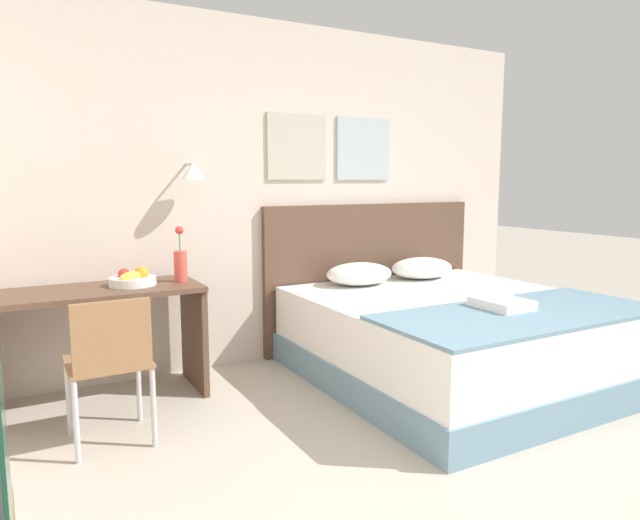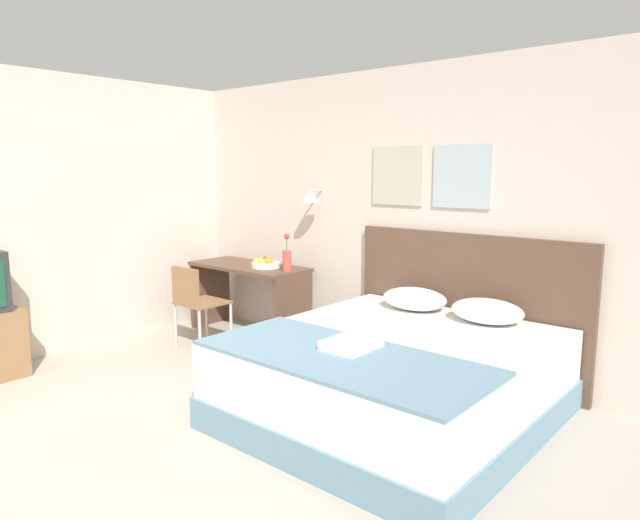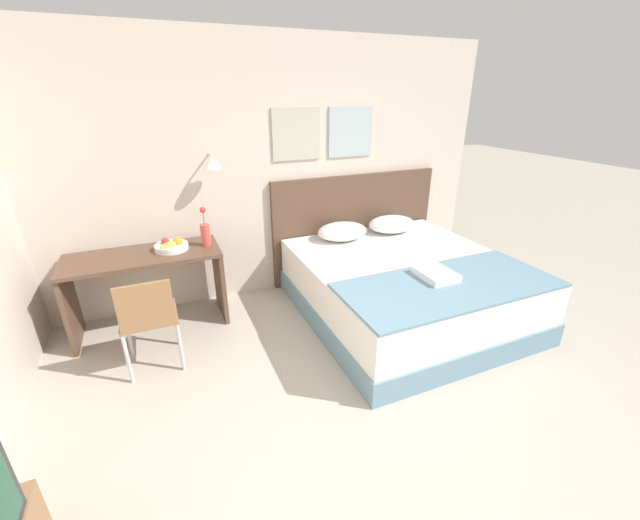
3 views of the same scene
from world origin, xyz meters
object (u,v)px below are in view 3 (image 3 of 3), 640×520
at_px(pillow_left, 342,231).
at_px(folded_towel_near_foot, 436,274).
at_px(bed, 405,287).
at_px(flower_vase, 205,233).
at_px(throw_blanket, 450,285).
at_px(desk, 146,276).
at_px(pillow_right, 392,224).
at_px(desk_chair, 148,316).
at_px(fruit_bowl, 172,246).
at_px(headboard, 355,226).

distance_m(pillow_left, folded_towel_near_foot, 1.28).
distance_m(bed, flower_vase, 2.02).
xyz_separation_m(throw_blanket, desk, (-2.35, 1.37, -0.07)).
relative_size(pillow_right, desk_chair, 0.68).
height_order(pillow_right, fruit_bowl, fruit_bowl).
xyz_separation_m(bed, fruit_bowl, (-2.09, 0.77, 0.50)).
relative_size(pillow_left, flower_vase, 1.48).
relative_size(pillow_left, desk, 0.42).
xyz_separation_m(bed, pillow_right, (0.32, 0.78, 0.39)).
distance_m(bed, desk_chair, 2.37).
relative_size(pillow_left, folded_towel_near_foot, 1.62).
bearing_deg(desk, throw_blanket, -30.26).
bearing_deg(pillow_right, pillow_left, 180.00).
height_order(headboard, folded_towel_near_foot, headboard).
relative_size(pillow_right, throw_blanket, 0.30).
bearing_deg(pillow_right, desk_chair, -165.01).
bearing_deg(desk_chair, pillow_left, 19.39).
bearing_deg(flower_vase, fruit_bowl, 178.35).
bearing_deg(headboard, desk_chair, -156.83).
distance_m(bed, pillow_left, 0.93).
height_order(bed, folded_towel_near_foot, folded_towel_near_foot).
bearing_deg(headboard, flower_vase, -169.96).
bearing_deg(desk_chair, throw_blanket, -15.91).
height_order(pillow_left, desk, pillow_left).
bearing_deg(throw_blanket, bed, 90.00).
relative_size(pillow_left, desk_chair, 0.68).
xyz_separation_m(bed, headboard, (0.00, 1.07, 0.32)).
xyz_separation_m(pillow_right, desk, (-2.67, -0.02, -0.15)).
xyz_separation_m(pillow_right, folded_towel_near_foot, (-0.35, -1.24, -0.04)).
relative_size(folded_towel_near_foot, fruit_bowl, 1.15).
distance_m(folded_towel_near_foot, flower_vase, 2.14).
height_order(pillow_left, throw_blanket, pillow_left).
distance_m(pillow_right, folded_towel_near_foot, 1.29).
relative_size(bed, pillow_right, 3.72).
relative_size(headboard, pillow_left, 3.68).
xyz_separation_m(headboard, pillow_left, (-0.32, -0.29, 0.07)).
height_order(folded_towel_near_foot, desk_chair, desk_chair).
distance_m(pillow_left, fruit_bowl, 1.77).
relative_size(bed, throw_blanket, 1.11).
distance_m(bed, throw_blanket, 0.68).
distance_m(pillow_right, desk_chair, 2.78).
xyz_separation_m(throw_blanket, flower_vase, (-1.78, 1.37, 0.27)).
xyz_separation_m(throw_blanket, desk_chair, (-2.36, 0.67, -0.11)).
bearing_deg(flower_vase, headboard, 10.04).
bearing_deg(desk_chair, folded_towel_near_foot, -12.74).
bearing_deg(headboard, pillow_left, -137.66).
bearing_deg(bed, flower_vase, 156.86).
xyz_separation_m(bed, folded_towel_near_foot, (-0.03, -0.46, 0.36)).
bearing_deg(desk, bed, -18.02).
relative_size(fruit_bowl, flower_vase, 0.79).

